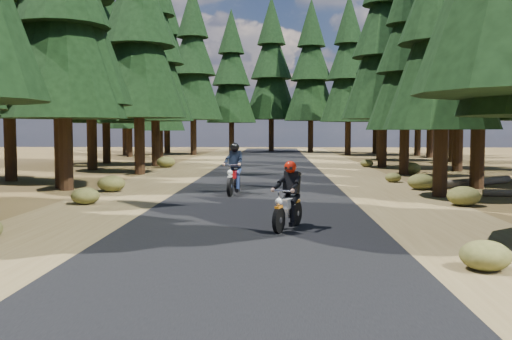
% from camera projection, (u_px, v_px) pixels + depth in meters
% --- Properties ---
extents(ground, '(120.00, 120.00, 0.00)m').
position_uv_depth(ground, '(254.00, 216.00, 14.85)').
color(ground, '#49391A').
rests_on(ground, ground).
extents(road, '(6.00, 100.00, 0.01)m').
position_uv_depth(road, '(260.00, 194.00, 19.83)').
color(road, black).
rests_on(road, ground).
extents(shoulder_l, '(3.20, 100.00, 0.01)m').
position_uv_depth(shoulder_l, '(129.00, 194.00, 20.00)').
color(shoulder_l, brown).
rests_on(shoulder_l, ground).
extents(shoulder_r, '(3.20, 100.00, 0.01)m').
position_uv_depth(shoulder_r, '(393.00, 195.00, 19.67)').
color(shoulder_r, brown).
rests_on(shoulder_r, ground).
extents(pine_forest, '(34.59, 55.08, 16.32)m').
position_uv_depth(pine_forest, '(267.00, 39.00, 35.28)').
color(pine_forest, black).
rests_on(pine_forest, ground).
extents(log_near, '(4.21, 3.31, 0.32)m').
position_uv_depth(log_near, '(472.00, 182.00, 22.81)').
color(log_near, '#4C4233').
rests_on(log_near, ground).
extents(understory_shrubs, '(14.52, 29.91, 0.67)m').
position_uv_depth(understory_shrubs, '(287.00, 182.00, 21.47)').
color(understory_shrubs, '#474C1E').
rests_on(understory_shrubs, ground).
extents(rider_lead, '(1.11, 1.79, 1.53)m').
position_uv_depth(rider_lead, '(288.00, 207.00, 12.78)').
color(rider_lead, beige).
rests_on(rider_lead, road).
extents(rider_follow, '(0.84, 2.06, 1.79)m').
position_uv_depth(rider_follow, '(234.00, 177.00, 19.76)').
color(rider_follow, '#9E0A0C').
rests_on(rider_follow, road).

